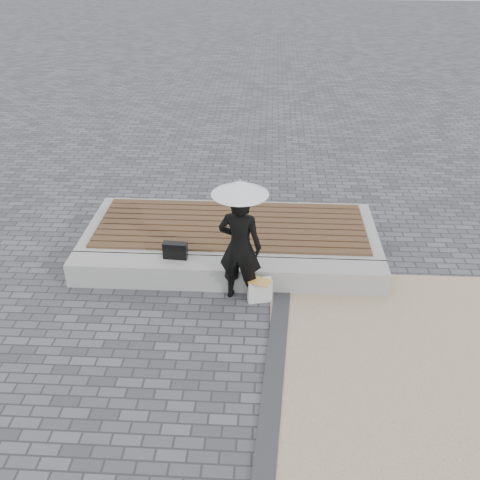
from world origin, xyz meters
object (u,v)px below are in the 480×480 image
at_px(handbag, 175,250).
at_px(canvas_tote, 260,290).
at_px(parasol, 240,188).
at_px(seating_ledge, 226,274).
at_px(woman, 240,247).

xyz_separation_m(handbag, canvas_tote, (1.34, -0.51, -0.35)).
xyz_separation_m(parasol, handbag, (-1.04, 0.42, -1.30)).
distance_m(seating_ledge, handbag, 0.88).
relative_size(parasol, canvas_tote, 2.72).
distance_m(seating_ledge, canvas_tote, 0.67).
distance_m(handbag, canvas_tote, 1.47).
bearing_deg(canvas_tote, woman, 152.20).
relative_size(woman, handbag, 4.66).
height_order(woman, canvas_tote, woman).
height_order(woman, parasol, parasol).
bearing_deg(parasol, handbag, 157.95).
xyz_separation_m(woman, handbag, (-1.04, 0.42, -0.35)).
bearing_deg(parasol, seating_ledge, 126.82).
xyz_separation_m(seating_ledge, parasol, (0.23, -0.31, 1.63)).
height_order(parasol, handbag, parasol).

